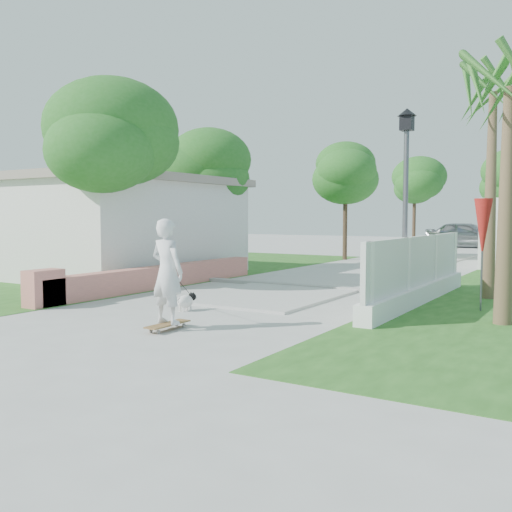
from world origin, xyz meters
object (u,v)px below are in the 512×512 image
Objects in this scene: dog at (186,301)px; parked_car at (467,235)px; street_lamp at (406,196)px; skateboarder at (174,277)px; bollard at (364,258)px; patio_umbrella at (483,229)px.

dog is 0.12× the size of parked_car.
skateboarder is (-2.74, -5.14, -1.60)m from street_lamp.
street_lamp is at bearing -114.04° from skateboarder.
skateboarder is 4.30× the size of dog.
parked_car reaches higher than dog.
dog is (-0.57, -8.60, -0.38)m from bollard.
bollard is 18.12m from parked_car.
street_lamp is 1.87× the size of skateboarder.
street_lamp reaches higher than skateboarder.
parked_car reaches higher than bollard.
patio_umbrella reaches higher than parked_car.
parked_car is (-5.00, 23.62, -0.87)m from patio_umbrella.
street_lamp is at bearing -172.05° from parked_car.
dog is at bearing -93.80° from bollard.
patio_umbrella is 24.16m from parked_car.
bollard is at bearing 95.74° from dog.
patio_umbrella is at bearing 40.50° from dog.
parked_car is at bearing 97.81° from street_lamp.
skateboarder is (-4.64, -4.14, -0.86)m from patio_umbrella.
bollard is 0.46× the size of skateboarder.
parked_car is at bearing -85.20° from skateboarder.
skateboarder is at bearing -53.31° from dog.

